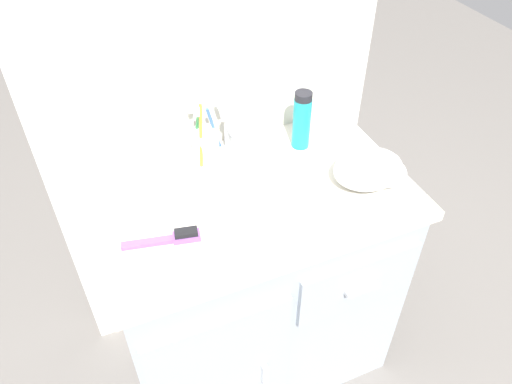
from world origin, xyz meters
name	(u,v)px	position (x,y,z in m)	size (l,w,h in m)	color
ground_plane	(253,349)	(0.00, 0.00, 0.00)	(6.00, 6.00, 0.00)	slate
wall_back	(207,39)	(0.00, 0.32, 1.10)	(1.03, 0.08, 2.20)	silver
vanity	(253,280)	(0.00, 0.00, 0.42)	(0.85, 0.56, 0.80)	#9EA8B2
backsplash	(218,122)	(0.00, 0.26, 0.86)	(0.85, 0.02, 0.12)	beige
sink_faucet	(229,142)	(0.00, 0.17, 0.85)	(0.09, 0.09, 0.14)	silver
toothbrush_cup	(205,143)	(-0.07, 0.19, 0.85)	(0.10, 0.09, 0.20)	silver
shaving_cream_can	(302,120)	(0.21, 0.14, 0.89)	(0.05, 0.05, 0.18)	teal
hairbrush	(173,238)	(-0.25, -0.09, 0.81)	(0.19, 0.07, 0.03)	purple
hand_towel	(372,170)	(0.32, -0.09, 0.84)	(0.20, 0.16, 0.09)	white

